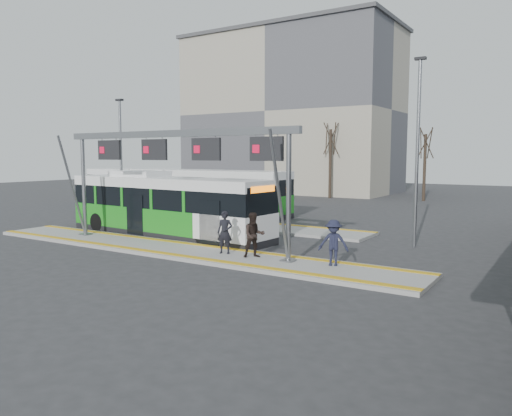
{
  "coord_description": "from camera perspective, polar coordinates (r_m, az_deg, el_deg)",
  "views": [
    {
      "loc": [
        14.75,
        -16.39,
        4.26
      ],
      "look_at": [
        2.27,
        3.0,
        1.8
      ],
      "focal_mm": 35.0,
      "sensor_mm": 36.0,
      "label": 1
    }
  ],
  "objects": [
    {
      "name": "ground",
      "position": [
        22.46,
        -9.09,
        -4.93
      ],
      "size": [
        120.0,
        120.0,
        0.0
      ],
      "primitive_type": "plane",
      "color": "#2D2D30",
      "rests_on": "ground"
    },
    {
      "name": "platform_main",
      "position": [
        22.45,
        -9.1,
        -4.74
      ],
      "size": [
        22.0,
        3.0,
        0.15
      ],
      "primitive_type": "cube",
      "color": "gray",
      "rests_on": "ground"
    },
    {
      "name": "platform_second",
      "position": [
        31.05,
        -4.75,
        -1.69
      ],
      "size": [
        20.0,
        3.0,
        0.15
      ],
      "primitive_type": "cube",
      "color": "gray",
      "rests_on": "ground"
    },
    {
      "name": "tactile_main",
      "position": [
        22.43,
        -9.1,
        -4.53
      ],
      "size": [
        22.0,
        2.65,
        0.02
      ],
      "color": "#C38D17",
      "rests_on": "platform_main"
    },
    {
      "name": "tactile_second",
      "position": [
        31.95,
        -3.5,
        -1.3
      ],
      "size": [
        20.0,
        0.35,
        0.02
      ],
      "color": "#C38D17",
      "rests_on": "platform_second"
    },
    {
      "name": "gantry",
      "position": [
        22.47,
        -9.51,
        6.1
      ],
      "size": [
        13.0,
        1.68,
        5.2
      ],
      "color": "slate",
      "rests_on": "platform_main"
    },
    {
      "name": "apartment_block",
      "position": [
        59.97,
        4.06,
        10.8
      ],
      "size": [
        24.5,
        12.5,
        18.4
      ],
      "color": "gray",
      "rests_on": "ground"
    },
    {
      "name": "hero_bus",
      "position": [
        26.61,
        -10.18,
        0.15
      ],
      "size": [
        12.5,
        3.37,
        3.4
      ],
      "rotation": [
        0.0,
        0.0,
        -0.06
      ],
      "color": "black",
      "rests_on": "ground"
    },
    {
      "name": "bg_bus_green",
      "position": [
        35.98,
        -5.62,
        1.77
      ],
      "size": [
        12.74,
        2.74,
        3.18
      ],
      "rotation": [
        0.0,
        0.0,
        -0.0
      ],
      "color": "black",
      "rests_on": "ground"
    },
    {
      "name": "bg_bus_blue",
      "position": [
        43.75,
        -12.85,
        2.31
      ],
      "size": [
        11.7,
        3.02,
        3.03
      ],
      "rotation": [
        0.0,
        0.0,
        -0.04
      ],
      "color": "black",
      "rests_on": "ground"
    },
    {
      "name": "passenger_a",
      "position": [
        20.88,
        -3.58,
        -2.8
      ],
      "size": [
        0.76,
        0.62,
        1.78
      ],
      "primitive_type": "imported",
      "rotation": [
        0.0,
        0.0,
        0.35
      ],
      "color": "black",
      "rests_on": "platform_main"
    },
    {
      "name": "passenger_b",
      "position": [
        20.05,
        -0.23,
        -3.11
      ],
      "size": [
        1.11,
        1.11,
        1.82
      ],
      "primitive_type": "imported",
      "rotation": [
        0.0,
        0.0,
        0.78
      ],
      "color": "black",
      "rests_on": "platform_main"
    },
    {
      "name": "passenger_c",
      "position": [
        18.78,
        8.84,
        -3.95
      ],
      "size": [
        1.26,
        0.97,
        1.73
      ],
      "primitive_type": "imported",
      "rotation": [
        0.0,
        0.0,
        0.33
      ],
      "color": "#1B1D31",
      "rests_on": "platform_main"
    },
    {
      "name": "tree_left",
      "position": [
        49.95,
        8.52,
        7.8
      ],
      "size": [
        1.4,
        1.4,
        7.67
      ],
      "color": "#382B21",
      "rests_on": "ground"
    },
    {
      "name": "tree_mid",
      "position": [
        48.79,
        18.8,
        6.99
      ],
      "size": [
        1.4,
        1.4,
        7.0
      ],
      "color": "#382B21",
      "rests_on": "ground"
    },
    {
      "name": "tree_far",
      "position": [
        59.17,
        -3.9,
        8.55
      ],
      "size": [
        1.4,
        1.4,
        8.99
      ],
      "color": "#382B21",
      "rests_on": "ground"
    },
    {
      "name": "lamp_west",
      "position": [
        32.54,
        -15.17,
        5.59
      ],
      "size": [
        0.5,
        0.25,
        7.72
      ],
      "color": "slate",
      "rests_on": "ground"
    },
    {
      "name": "lamp_east",
      "position": [
        23.98,
        17.97,
        6.48
      ],
      "size": [
        0.5,
        0.25,
        8.61
      ],
      "color": "slate",
      "rests_on": "ground"
    }
  ]
}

